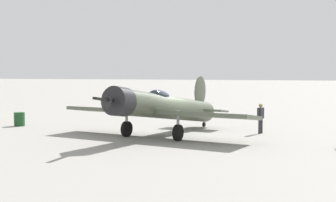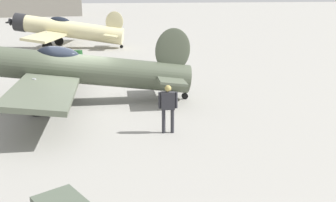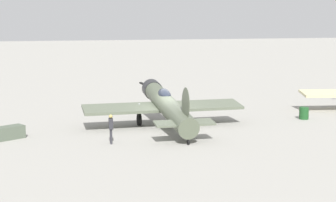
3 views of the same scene
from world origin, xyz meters
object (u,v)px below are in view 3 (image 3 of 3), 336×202
Objects in this scene: ground_crew_mechanic at (111,126)px; fuel_drum at (304,113)px; equipment_crate at (10,133)px; airplane_foreground at (166,105)px.

ground_crew_mechanic is 1.93× the size of fuel_drum.
ground_crew_mechanic is at bearing -123.53° from equipment_crate.
ground_crew_mechanic is 0.91× the size of equipment_crate.
fuel_drum is (-0.83, -10.04, -1.07)m from airplane_foreground.
airplane_foreground is at bearing 85.25° from fuel_drum.
airplane_foreground is 13.23× the size of fuel_drum.
airplane_foreground reaches higher than equipment_crate.
ground_crew_mechanic is 6.10m from equipment_crate.
fuel_drum reaches higher than equipment_crate.
airplane_foreground reaches higher than ground_crew_mechanic.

